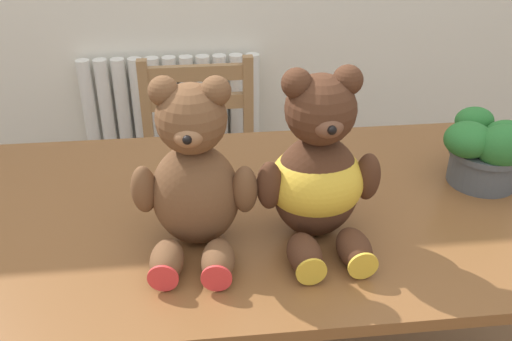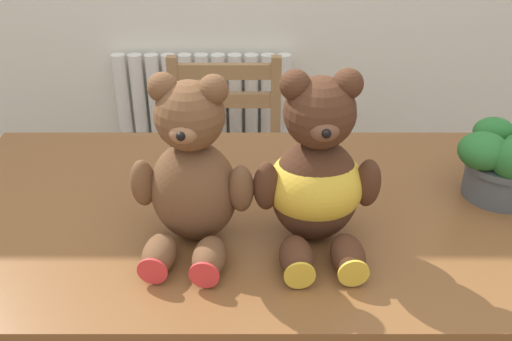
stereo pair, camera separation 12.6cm
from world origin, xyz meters
name	(u,v)px [view 1 (the left image)]	position (x,y,z in m)	size (l,w,h in m)	color
radiator	(175,145)	(-0.23, 1.59, 0.35)	(0.79, 0.10, 0.76)	white
dining_table	(249,235)	(0.00, 0.44, 0.65)	(1.60, 0.87, 0.74)	brown
wooden_chair_behind	(201,168)	(-0.11, 1.21, 0.43)	(0.45, 0.43, 0.83)	#997047
teddy_bear_left	(194,178)	(-0.13, 0.30, 0.91)	(0.28, 0.29, 0.40)	brown
teddy_bear_right	(318,174)	(0.14, 0.31, 0.90)	(0.29, 0.30, 0.41)	#472819
potted_plant	(486,150)	(0.64, 0.49, 0.84)	(0.23, 0.23, 0.19)	#4C5156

